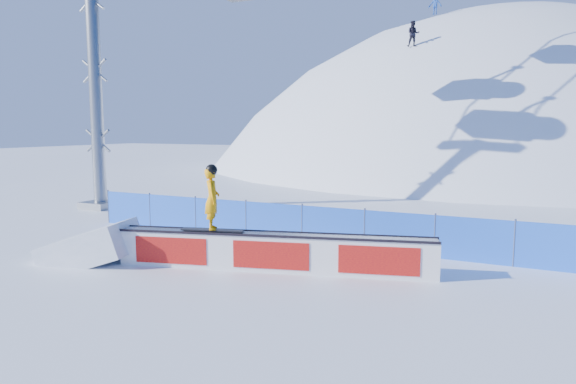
% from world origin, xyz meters
% --- Properties ---
extents(ground, '(160.00, 160.00, 0.00)m').
position_xyz_m(ground, '(0.00, 0.00, 0.00)').
color(ground, white).
rests_on(ground, ground).
extents(snow_hill, '(64.00, 64.00, 64.00)m').
position_xyz_m(snow_hill, '(0.00, 42.00, -18.00)').
color(snow_hill, white).
rests_on(snow_hill, ground).
extents(safety_fence, '(22.05, 0.05, 1.30)m').
position_xyz_m(safety_fence, '(0.00, 4.50, 0.60)').
color(safety_fence, blue).
rests_on(safety_fence, ground).
extents(rail_box, '(7.92, 2.65, 0.97)m').
position_xyz_m(rail_box, '(-2.41, 1.46, 0.48)').
color(rail_box, white).
rests_on(rail_box, ground).
extents(snow_ramp, '(2.80, 2.15, 1.55)m').
position_xyz_m(snow_ramp, '(-7.27, 0.14, 0.00)').
color(snow_ramp, white).
rests_on(snow_ramp, ground).
extents(snowboarder, '(1.64, 0.71, 1.69)m').
position_xyz_m(snowboarder, '(-3.93, 1.04, 1.80)').
color(snowboarder, black).
rests_on(snowboarder, rail_box).
extents(distant_skiers, '(19.76, 9.50, 8.24)m').
position_xyz_m(distant_skiers, '(2.20, 29.08, 10.49)').
color(distant_skiers, black).
rests_on(distant_skiers, ground).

